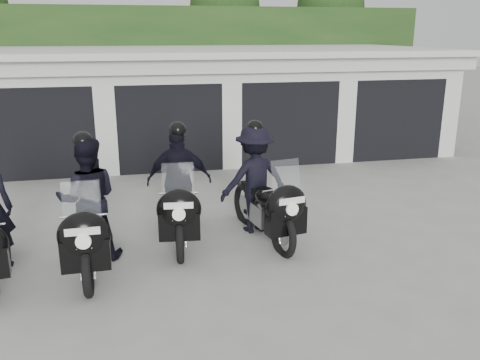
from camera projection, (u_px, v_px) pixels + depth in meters
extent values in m
plane|color=#9F9F99|center=(203.00, 264.00, 7.78)|extent=(80.00, 80.00, 0.00)
cube|color=silver|center=(162.00, 101.00, 15.36)|extent=(16.00, 6.00, 2.80)
cube|color=silver|center=(160.00, 51.00, 14.76)|extent=(16.40, 6.80, 0.16)
cube|color=silver|center=(169.00, 66.00, 11.96)|extent=(16.40, 0.12, 0.40)
cube|color=black|center=(172.00, 167.00, 12.89)|extent=(16.00, 0.06, 0.24)
cube|color=black|center=(46.00, 125.00, 13.12)|extent=(2.60, 2.60, 2.20)
cube|color=silver|center=(33.00, 73.00, 11.75)|extent=(2.60, 0.50, 0.60)
cube|color=silver|center=(106.00, 118.00, 12.37)|extent=(0.50, 0.50, 2.80)
cube|color=black|center=(167.00, 121.00, 13.76)|extent=(2.60, 2.60, 2.20)
cube|color=silver|center=(168.00, 71.00, 12.38)|extent=(2.60, 0.50, 0.60)
cube|color=silver|center=(230.00, 114.00, 13.01)|extent=(0.50, 0.50, 2.80)
cube|color=black|center=(277.00, 117.00, 14.39)|extent=(2.60, 2.60, 2.20)
cube|color=silver|center=(289.00, 69.00, 13.01)|extent=(2.60, 0.50, 0.60)
cube|color=silver|center=(343.00, 110.00, 13.64)|extent=(0.50, 0.50, 2.80)
cube|color=black|center=(377.00, 113.00, 15.02)|extent=(2.60, 2.60, 2.20)
cube|color=silver|center=(399.00, 67.00, 13.65)|extent=(2.60, 0.50, 0.60)
cube|color=silver|center=(446.00, 107.00, 14.27)|extent=(0.50, 0.50, 2.80)
cube|color=#1A3A15|center=(154.00, 67.00, 18.90)|extent=(20.00, 2.00, 4.30)
sphere|color=#1A3A15|center=(225.00, 6.00, 20.29)|extent=(2.80, 2.80, 2.80)
cylinder|color=black|center=(225.00, 76.00, 21.06)|extent=(0.24, 0.24, 3.30)
sphere|color=#1A3A15|center=(330.00, 8.00, 21.21)|extent=(2.80, 2.80, 2.80)
cylinder|color=black|center=(327.00, 74.00, 21.98)|extent=(0.24, 0.24, 3.30)
torus|color=black|center=(88.00, 269.00, 6.86)|extent=(0.14, 0.80, 0.80)
torus|color=black|center=(92.00, 227.00, 8.34)|extent=(0.14, 0.80, 0.80)
cube|color=#A2A2A7|center=(90.00, 240.00, 7.60)|extent=(0.30, 0.61, 0.35)
cube|color=black|center=(91.00, 252.00, 7.63)|extent=(0.11, 1.43, 0.07)
ellipsoid|color=black|center=(87.00, 221.00, 7.32)|extent=(0.37, 0.64, 0.32)
cube|color=black|center=(89.00, 209.00, 7.76)|extent=(0.30, 0.61, 0.11)
ellipsoid|color=black|center=(84.00, 236.00, 6.64)|extent=(0.70, 0.38, 0.66)
cube|color=black|center=(86.00, 254.00, 6.71)|extent=(0.64, 0.25, 0.44)
cube|color=#B2BFC6|center=(81.00, 203.00, 6.54)|extent=(0.49, 0.14, 0.56)
cylinder|color=silver|center=(84.00, 216.00, 6.79)|extent=(0.62, 0.04, 0.03)
cube|color=white|center=(82.00, 232.00, 6.42)|extent=(0.44, 0.02, 0.10)
cube|color=white|center=(84.00, 245.00, 6.51)|extent=(0.20, 0.02, 0.11)
imported|color=black|center=(88.00, 199.00, 7.74)|extent=(0.95, 0.75, 1.93)
sphere|color=black|center=(83.00, 141.00, 7.48)|extent=(0.30, 0.30, 0.30)
torus|color=black|center=(180.00, 239.00, 7.87)|extent=(0.20, 0.80, 0.79)
torus|color=black|center=(181.00, 206.00, 9.36)|extent=(0.20, 0.80, 0.79)
cube|color=#A2A2A7|center=(180.00, 216.00, 8.61)|extent=(0.34, 0.62, 0.35)
cube|color=black|center=(181.00, 226.00, 8.64)|extent=(0.24, 1.41, 0.06)
ellipsoid|color=black|center=(179.00, 199.00, 8.34)|extent=(0.42, 0.66, 0.31)
cube|color=black|center=(180.00, 190.00, 8.77)|extent=(0.34, 0.62, 0.11)
ellipsoid|color=black|center=(179.00, 210.00, 7.65)|extent=(0.72, 0.43, 0.65)
cube|color=black|center=(179.00, 225.00, 7.72)|extent=(0.65, 0.30, 0.43)
cube|color=#B2BFC6|center=(178.00, 182.00, 7.56)|extent=(0.49, 0.18, 0.55)
cylinder|color=silver|center=(179.00, 193.00, 7.80)|extent=(0.61, 0.10, 0.03)
cube|color=white|center=(179.00, 206.00, 7.43)|extent=(0.43, 0.06, 0.10)
cube|color=white|center=(179.00, 217.00, 7.52)|extent=(0.20, 0.04, 0.11)
imported|color=black|center=(179.00, 181.00, 8.75)|extent=(1.17, 0.75, 1.90)
sphere|color=black|center=(178.00, 130.00, 8.50)|extent=(0.29, 0.29, 0.29)
torus|color=black|center=(283.00, 234.00, 8.05)|extent=(0.26, 0.80, 0.79)
torus|color=black|center=(244.00, 204.00, 9.43)|extent=(0.26, 0.80, 0.79)
cube|color=#A2A2A7|center=(261.00, 214.00, 8.74)|extent=(0.39, 0.64, 0.35)
cube|color=black|center=(262.00, 223.00, 8.77)|extent=(0.34, 1.40, 0.07)
ellipsoid|color=black|center=(266.00, 196.00, 8.47)|extent=(0.46, 0.68, 0.31)
cube|color=black|center=(255.00, 187.00, 8.88)|extent=(0.39, 0.64, 0.11)
ellipsoid|color=black|center=(286.00, 205.00, 7.83)|extent=(0.74, 0.48, 0.65)
cube|color=black|center=(286.00, 221.00, 7.90)|extent=(0.66, 0.35, 0.43)
cube|color=#B2BFC6|center=(286.00, 178.00, 7.74)|extent=(0.49, 0.21, 0.55)
cylinder|color=silver|center=(280.00, 189.00, 7.97)|extent=(0.60, 0.14, 0.03)
cube|color=white|center=(292.00, 201.00, 7.63)|extent=(0.43, 0.10, 0.10)
cube|color=white|center=(291.00, 212.00, 7.72)|extent=(0.20, 0.05, 0.11)
imported|color=black|center=(254.00, 179.00, 8.86)|extent=(1.33, 0.85, 1.90)
sphere|color=black|center=(255.00, 128.00, 8.61)|extent=(0.29, 0.29, 0.29)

